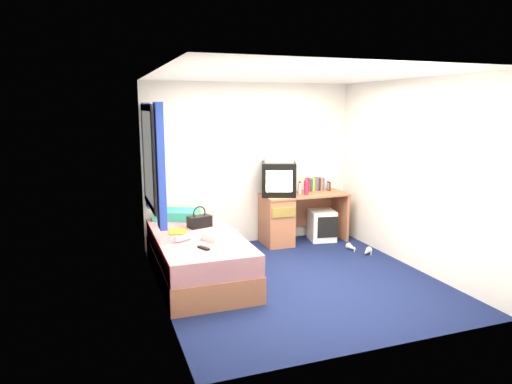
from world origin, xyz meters
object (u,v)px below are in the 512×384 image
object	(u,v)px
storage_cube	(322,225)
handbag	(200,221)
aerosol_can	(300,188)
bed	(198,257)
picture_frame	(329,186)
vcr	(279,159)
colour_swatch_fan	(210,245)
crt_tv	(278,179)
pillow	(177,215)
pink_water_bottle	(306,188)
white_heels	(359,250)
towel	(220,235)
desk	(287,217)
water_bottle	(183,238)
magazine	(178,232)
remote_control	(204,248)

from	to	relation	value
storage_cube	handbag	world-z (taller)	handbag
storage_cube	aerosol_can	world-z (taller)	aerosol_can
bed	picture_frame	world-z (taller)	picture_frame
vcr	picture_frame	distance (m)	1.01
colour_swatch_fan	crt_tv	bearing A→B (deg)	45.88
picture_frame	pillow	bearing A→B (deg)	-166.88
pink_water_bottle	handbag	xyz separation A→B (m)	(-1.75, -0.54, -0.23)
picture_frame	crt_tv	bearing A→B (deg)	-166.00
picture_frame	white_heels	distance (m)	1.18
handbag	towel	bearing A→B (deg)	-96.74
desk	pink_water_bottle	world-z (taller)	pink_water_bottle
storage_cube	picture_frame	distance (m)	0.63
desk	vcr	xyz separation A→B (m)	(-0.14, 0.00, 0.88)
bed	crt_tv	bearing A→B (deg)	34.14
storage_cube	vcr	xyz separation A→B (m)	(-0.71, 0.06, 1.05)
aerosol_can	desk	bearing A→B (deg)	174.90
bed	pink_water_bottle	size ratio (longest dim) A/B	9.62
towel	vcr	bearing A→B (deg)	45.05
pillow	water_bottle	world-z (taller)	pillow
desk	storage_cube	xyz separation A→B (m)	(0.57, -0.06, -0.17)
crt_tv	magazine	xyz separation A→B (m)	(-1.65, -0.78, -0.45)
towel	white_heels	xyz separation A→B (m)	(2.17, 0.44, -0.55)
storage_cube	magazine	size ratio (longest dim) A/B	1.68
storage_cube	picture_frame	bearing A→B (deg)	48.29
picture_frame	handbag	world-z (taller)	picture_frame
handbag	towel	distance (m)	0.62
pillow	remote_control	size ratio (longest dim) A/B	3.61
bed	crt_tv	distance (m)	1.90
storage_cube	picture_frame	xyz separation A→B (m)	(0.18, 0.15, 0.58)
desk	aerosol_can	distance (m)	0.47
handbag	towel	size ratio (longest dim) A/B	1.00
bed	remote_control	world-z (taller)	remote_control
picture_frame	towel	distance (m)	2.53
storage_cube	handbag	size ratio (longest dim) A/B	1.46
desk	storage_cube	bearing A→B (deg)	-5.80
pillow	aerosol_can	world-z (taller)	aerosol_can
towel	remote_control	size ratio (longest dim) A/B	2.01
crt_tv	towel	size ratio (longest dim) A/B	1.94
crt_tv	vcr	xyz separation A→B (m)	(0.00, 0.00, 0.29)
pillow	desk	bearing A→B (deg)	4.05
water_bottle	colour_swatch_fan	bearing A→B (deg)	-48.91
picture_frame	towel	world-z (taller)	picture_frame
desk	magazine	distance (m)	1.96
pillow	aerosol_can	xyz separation A→B (m)	(1.88, 0.10, 0.23)
desk	remote_control	world-z (taller)	desk
aerosol_can	water_bottle	xyz separation A→B (m)	(-2.01, -1.16, -0.26)
aerosol_can	remote_control	bearing A→B (deg)	-140.49
handbag	magazine	distance (m)	0.35
vcr	aerosol_can	size ratio (longest dim) A/B	2.46
vcr	magazine	xyz separation A→B (m)	(-1.65, -0.78, -0.74)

